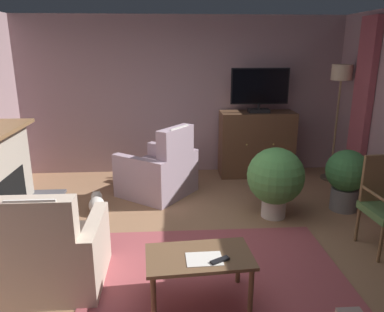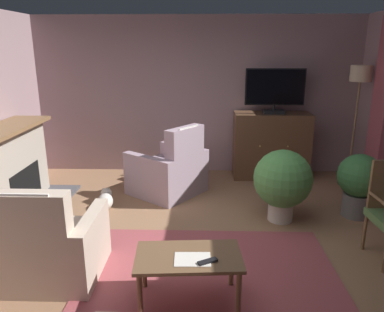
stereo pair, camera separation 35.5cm
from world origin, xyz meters
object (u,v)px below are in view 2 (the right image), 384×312
(television, at_px, (275,90))
(tv_remote, at_px, (208,262))
(armchair_angled_to_table, at_px, (169,172))
(potted_plant_tall_palm_by_window, at_px, (359,181))
(armchair_beside_cabinet, at_px, (50,247))
(fireplace, at_px, (11,171))
(potted_plant_small_fern_corner, at_px, (283,181))
(cat, at_px, (105,200))
(folded_newspaper, at_px, (193,259))
(tv_cabinet, at_px, (271,147))
(coffee_table, at_px, (189,261))
(floor_lamp, at_px, (359,93))

(television, relative_size, tv_remote, 5.55)
(armchair_angled_to_table, distance_m, potted_plant_tall_palm_by_window, 2.61)
(armchair_beside_cabinet, distance_m, potted_plant_tall_palm_by_window, 3.74)
(fireplace, xyz_separation_m, potted_plant_small_fern_corner, (3.56, -0.23, -0.01))
(potted_plant_tall_palm_by_window, relative_size, cat, 1.24)
(folded_newspaper, height_order, potted_plant_small_fern_corner, potted_plant_small_fern_corner)
(tv_cabinet, xyz_separation_m, armchair_beside_cabinet, (-2.57, -2.99, -0.21))
(fireplace, xyz_separation_m, armchair_beside_cabinet, (1.13, -1.55, -0.23))
(tv_remote, bearing_deg, cat, -85.51)
(coffee_table, distance_m, potted_plant_tall_palm_by_window, 2.77)
(tv_cabinet, bearing_deg, television, -90.00)
(fireplace, height_order, floor_lamp, floor_lamp)
(tv_cabinet, xyz_separation_m, coffee_table, (-1.25, -3.31, -0.13))
(floor_lamp, bearing_deg, cat, -164.22)
(armchair_angled_to_table, xyz_separation_m, potted_plant_small_fern_corner, (1.50, -0.88, 0.20))
(tv_cabinet, xyz_separation_m, cat, (-2.48, -1.36, -0.42))
(tv_cabinet, bearing_deg, armchair_angled_to_table, -153.99)
(tv_cabinet, distance_m, tv_remote, 3.59)
(tv_remote, distance_m, armchair_beside_cabinet, 1.54)
(television, xyz_separation_m, potted_plant_small_fern_corner, (-0.14, -1.62, -0.95))
(folded_newspaper, distance_m, potted_plant_tall_palm_by_window, 2.79)
(coffee_table, distance_m, potted_plant_small_fern_corner, 1.98)
(tv_cabinet, height_order, armchair_angled_to_table, tv_cabinet)
(cat, bearing_deg, folded_newspaper, -57.93)
(tv_remote, distance_m, potted_plant_tall_palm_by_window, 2.72)
(television, xyz_separation_m, potted_plant_tall_palm_by_window, (0.87, -1.47, -0.99))
(potted_plant_tall_palm_by_window, height_order, floor_lamp, floor_lamp)
(coffee_table, xyz_separation_m, floor_lamp, (2.47, 2.99, 1.07))
(television, xyz_separation_m, tv_remote, (-1.09, -3.36, -1.02))
(coffee_table, height_order, floor_lamp, floor_lamp)
(cat, xyz_separation_m, floor_lamp, (3.69, 1.04, 1.36))
(coffee_table, bearing_deg, armchair_beside_cabinet, 166.67)
(television, height_order, tv_remote, television)
(television, bearing_deg, folded_newspaper, -110.11)
(tv_remote, height_order, cat, tv_remote)
(tv_cabinet, height_order, cat, tv_cabinet)
(folded_newspaper, relative_size, armchair_beside_cabinet, 0.30)
(coffee_table, relative_size, folded_newspaper, 3.10)
(tv_remote, bearing_deg, armchair_beside_cabinet, -45.42)
(floor_lamp, bearing_deg, armchair_beside_cabinet, -144.75)
(television, distance_m, armchair_beside_cabinet, 4.07)
(coffee_table, bearing_deg, folded_newspaper, -62.72)
(fireplace, bearing_deg, cat, 3.73)
(coffee_table, bearing_deg, potted_plant_tall_palm_by_window, 40.06)
(fireplace, relative_size, potted_plant_small_fern_corner, 1.78)
(armchair_beside_cabinet, bearing_deg, folded_newspaper, -15.67)
(potted_plant_small_fern_corner, distance_m, cat, 2.40)
(television, distance_m, tv_remote, 3.68)
(tv_remote, distance_m, folded_newspaper, 0.13)
(fireplace, relative_size, floor_lamp, 0.88)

